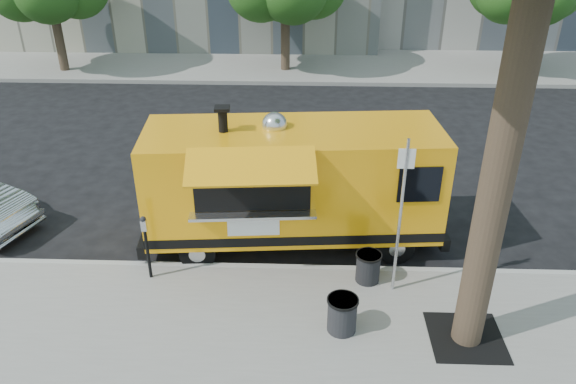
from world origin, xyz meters
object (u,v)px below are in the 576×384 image
sign_post (401,209)px  food_truck (292,183)px  trash_bin_left (342,313)px  parking_meter (146,240)px  trash_bin_right (368,266)px

sign_post → food_truck: bearing=138.1°
sign_post → trash_bin_left: (-0.99, -1.12, -1.36)m
parking_meter → trash_bin_right: bearing=0.7°
trash_bin_right → food_truck: bearing=135.1°
sign_post → parking_meter: size_ratio=2.25×
trash_bin_left → trash_bin_right: 1.48m
parking_meter → trash_bin_left: (3.56, -1.32, -0.49)m
sign_post → trash_bin_right: bearing=150.6°
parking_meter → trash_bin_left: 3.83m
trash_bin_left → parking_meter: bearing=159.6°
trash_bin_left → sign_post: bearing=48.4°
food_truck → parking_meter: bearing=-154.7°
parking_meter → trash_bin_right: parking_meter is taller
food_truck → trash_bin_left: 3.13m
parking_meter → trash_bin_left: parking_meter is taller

